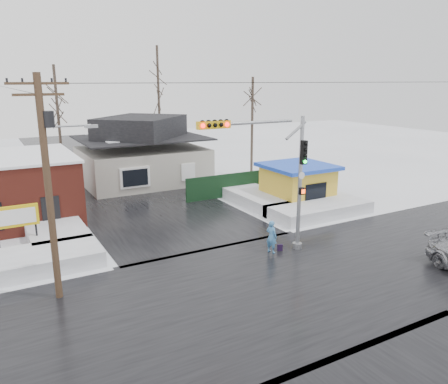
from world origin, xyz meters
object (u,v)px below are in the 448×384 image
utility_pole (49,176)px  pedestrian (272,237)px  traffic_signal (276,168)px  kiosk (297,184)px  marquee_sign (16,218)px

utility_pole → pedestrian: 11.21m
traffic_signal → kiosk: 10.43m
traffic_signal → kiosk: (7.07, 7.03, -3.08)m
traffic_signal → utility_pole: (-10.36, 0.53, 0.57)m
traffic_signal → pedestrian: bearing=88.8°
marquee_sign → pedestrian: bearing=-28.9°
pedestrian → utility_pole: bearing=68.9°
marquee_sign → pedestrian: size_ratio=1.48×
utility_pole → marquee_sign: utility_pole is taller
traffic_signal → utility_pole: utility_pole is taller
utility_pole → marquee_sign: bearing=100.1°
marquee_sign → pedestrian: 13.11m
utility_pole → pedestrian: utility_pole is taller
traffic_signal → marquee_sign: bearing=150.3°
traffic_signal → marquee_sign: 13.42m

